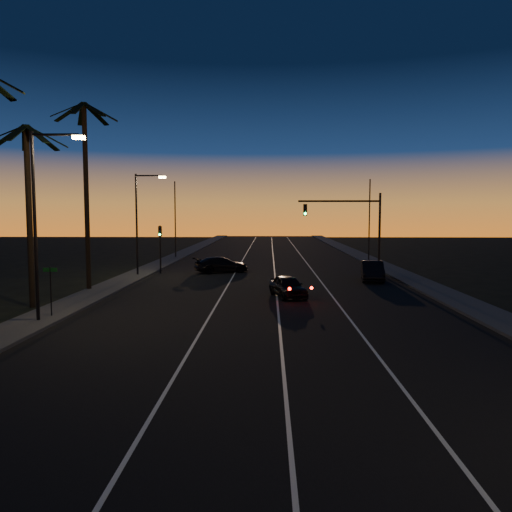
{
  "coord_description": "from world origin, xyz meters",
  "views": [
    {
      "loc": [
        0.02,
        -3.16,
        5.18
      ],
      "look_at": [
        -0.68,
        22.84,
        3.0
      ],
      "focal_mm": 35.0,
      "sensor_mm": 36.0,
      "label": 1
    }
  ],
  "objects_px": {
    "lead_car": "(288,286)",
    "cross_car": "(221,265)",
    "signal_mast": "(352,219)",
    "right_car": "(372,271)"
  },
  "relations": [
    {
      "from": "lead_car",
      "to": "cross_car",
      "type": "bearing_deg",
      "value": 112.56
    },
    {
      "from": "signal_mast",
      "to": "lead_car",
      "type": "relative_size",
      "value": 1.52
    },
    {
      "from": "signal_mast",
      "to": "right_car",
      "type": "xyz_separation_m",
      "value": [
        0.92,
        -4.41,
        -4.0
      ]
    },
    {
      "from": "right_car",
      "to": "cross_car",
      "type": "relative_size",
      "value": 0.92
    },
    {
      "from": "lead_car",
      "to": "cross_car",
      "type": "relative_size",
      "value": 0.89
    },
    {
      "from": "right_car",
      "to": "cross_car",
      "type": "height_order",
      "value": "right_car"
    },
    {
      "from": "lead_car",
      "to": "cross_car",
      "type": "distance_m",
      "value": 14.11
    },
    {
      "from": "signal_mast",
      "to": "right_car",
      "type": "distance_m",
      "value": 6.02
    },
    {
      "from": "signal_mast",
      "to": "lead_car",
      "type": "xyz_separation_m",
      "value": [
        -5.95,
        -12.23,
        -4.09
      ]
    },
    {
      "from": "lead_car",
      "to": "right_car",
      "type": "xyz_separation_m",
      "value": [
        6.87,
        7.82,
        0.09
      ]
    }
  ]
}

